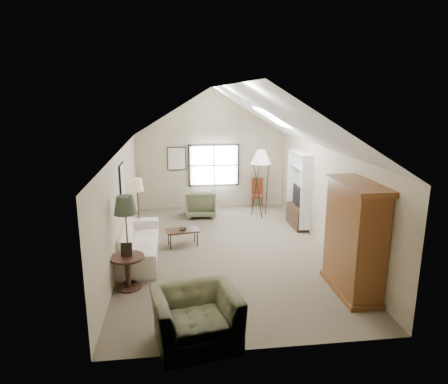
{
  "coord_description": "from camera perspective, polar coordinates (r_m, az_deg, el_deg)",
  "views": [
    {
      "loc": [
        -1.19,
        -9.26,
        3.81
      ],
      "look_at": [
        0.0,
        0.4,
        1.4
      ],
      "focal_mm": 32.0,
      "sensor_mm": 36.0,
      "label": 1
    }
  ],
  "objects": [
    {
      "name": "tripod_lamp",
      "position": [
        12.51,
        5.22,
        1.29
      ],
      "size": [
        0.74,
        0.74,
        2.18
      ],
      "primitive_type": null,
      "rotation": [
        0.0,
        0.0,
        -0.19
      ],
      "color": "silver",
      "rests_on": "ground"
    },
    {
      "name": "side_table",
      "position": [
        8.34,
        -13.57,
        -11.08
      ],
      "size": [
        0.69,
        0.69,
        0.68
      ],
      "primitive_type": "cylinder",
      "rotation": [
        0.0,
        0.0,
        0.02
      ],
      "color": "#3B2118",
      "rests_on": "ground"
    },
    {
      "name": "tv_alcove",
      "position": [
        11.72,
        10.69,
        0.55
      ],
      "size": [
        0.32,
        1.3,
        2.1
      ],
      "primitive_type": "cube",
      "color": "white",
      "rests_on": "ground"
    },
    {
      "name": "armoire",
      "position": [
        8.11,
        18.13,
        -6.34
      ],
      "size": [
        0.6,
        1.5,
        2.2
      ],
      "primitive_type": "cube",
      "color": "brown",
      "rests_on": "ground"
    },
    {
      "name": "wall_art",
      "position": [
        11.41,
        -10.39,
        3.17
      ],
      "size": [
        1.97,
        3.71,
        0.88
      ],
      "color": "black",
      "rests_on": "room_shell"
    },
    {
      "name": "armchair_near",
      "position": [
        6.51,
        -3.98,
        -17.5
      ],
      "size": [
        1.47,
        1.34,
        0.84
      ],
      "primitive_type": "imported",
      "rotation": [
        0.0,
        0.0,
        0.18
      ],
      "color": "#5A5D41",
      "rests_on": "ground"
    },
    {
      "name": "bowl",
      "position": [
        10.27,
        -5.93,
        -5.28
      ],
      "size": [
        0.23,
        0.23,
        0.05
      ],
      "primitive_type": "imported",
      "rotation": [
        0.0,
        0.0,
        0.17
      ],
      "color": "#342315",
      "rests_on": "coffee_table"
    },
    {
      "name": "armchair_far",
      "position": [
        12.68,
        -3.39,
        -1.53
      ],
      "size": [
        0.98,
        1.0,
        0.88
      ],
      "primitive_type": "imported",
      "rotation": [
        0.0,
        0.0,
        3.1
      ],
      "color": "#545C40",
      "rests_on": "ground"
    },
    {
      "name": "window",
      "position": [
        13.49,
        -1.44,
        3.84
      ],
      "size": [
        1.72,
        0.08,
        1.42
      ],
      "primitive_type": "cube",
      "color": "black",
      "rests_on": "room_shell"
    },
    {
      "name": "tv_panel",
      "position": [
        11.77,
        10.55,
        -0.54
      ],
      "size": [
        0.05,
        0.9,
        0.55
      ],
      "primitive_type": "cube",
      "color": "black",
      "rests_on": "media_console"
    },
    {
      "name": "coffee_table",
      "position": [
        10.35,
        -5.89,
        -6.51
      ],
      "size": [
        0.9,
        0.6,
        0.42
      ],
      "primitive_type": "cube",
      "rotation": [
        0.0,
        0.0,
        0.17
      ],
      "color": "#362216",
      "rests_on": "ground"
    },
    {
      "name": "tan_lamp",
      "position": [
        10.78,
        -12.13,
        -2.33
      ],
      "size": [
        0.35,
        0.35,
        1.7
      ],
      "primitive_type": null,
      "rotation": [
        0.0,
        0.0,
        0.02
      ],
      "color": "tan",
      "rests_on": "ground"
    },
    {
      "name": "media_console",
      "position": [
        11.94,
        10.42,
        -3.42
      ],
      "size": [
        0.34,
        1.18,
        0.6
      ],
      "primitive_type": "cube",
      "color": "#382316",
      "rests_on": "ground"
    },
    {
      "name": "room_shell",
      "position": [
        9.35,
        0.31,
        10.22
      ],
      "size": [
        5.01,
        8.01,
        4.0
      ],
      "color": "#6E624E",
      "rests_on": "ground"
    },
    {
      "name": "sofa",
      "position": [
        9.79,
        -12.58,
        -6.84
      ],
      "size": [
        1.11,
        2.74,
        0.79
      ],
      "primitive_type": "imported",
      "rotation": [
        0.0,
        0.0,
        1.59
      ],
      "color": "silver",
      "rests_on": "ground"
    },
    {
      "name": "skylight",
      "position": [
        10.47,
        6.85,
        10.59
      ],
      "size": [
        0.8,
        1.2,
        0.52
      ],
      "primitive_type": null,
      "color": "white",
      "rests_on": "room_shell"
    },
    {
      "name": "dark_lamp",
      "position": [
        8.3,
        -13.66,
        -6.68
      ],
      "size": [
        0.46,
        0.46,
        1.9
      ],
      "primitive_type": null,
      "rotation": [
        0.0,
        0.0,
        0.02
      ],
      "color": "#262E20",
      "rests_on": "ground"
    },
    {
      "name": "side_chair",
      "position": [
        13.65,
        4.8,
        -0.15
      ],
      "size": [
        0.46,
        0.46,
        1.01
      ],
      "primitive_type": "cube",
      "rotation": [
        0.0,
        0.0,
        -0.18
      ],
      "color": "brown",
      "rests_on": "ground"
    }
  ]
}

